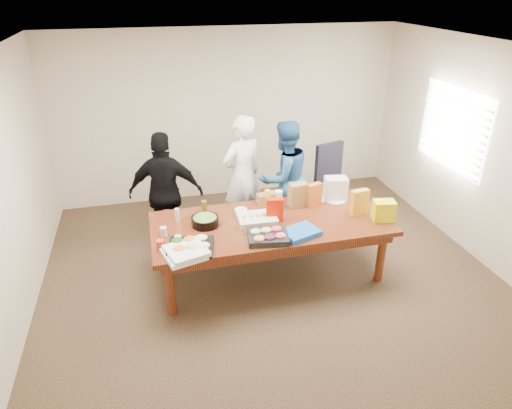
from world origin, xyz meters
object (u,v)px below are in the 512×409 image
object	(u,v)px
sheet_cake	(257,219)
office_chair	(333,187)
person_center	(242,176)
person_right	(284,178)
salad_bowl	(205,221)
conference_table	(270,248)

from	to	relation	value
sheet_cake	office_chair	bearing A→B (deg)	40.26
person_center	sheet_cake	size ratio (longest dim) A/B	3.87
person_center	sheet_cake	bearing A→B (deg)	62.66
person_right	salad_bowl	distance (m)	1.57
office_chair	person_center	xyz separation A→B (m)	(-1.36, 0.03, 0.31)
office_chair	sheet_cake	bearing A→B (deg)	-157.80
person_center	person_right	world-z (taller)	person_center
sheet_cake	salad_bowl	bearing A→B (deg)	175.51
conference_table	person_right	xyz separation A→B (m)	(0.49, 1.05, 0.45)
office_chair	person_right	xyz separation A→B (m)	(-0.79, -0.09, 0.27)
office_chair	sheet_cake	xyz separation A→B (m)	(-1.44, -1.11, 0.23)
office_chair	person_right	bearing A→B (deg)	171.14
sheet_cake	person_right	bearing A→B (deg)	60.24
conference_table	office_chair	size ratio (longest dim) A/B	2.52
office_chair	person_right	world-z (taller)	person_right
sheet_cake	salad_bowl	world-z (taller)	salad_bowl
person_right	sheet_cake	distance (m)	1.21
person_center	person_right	bearing A→B (deg)	143.97
person_right	salad_bowl	bearing A→B (deg)	18.08
office_chair	salad_bowl	bearing A→B (deg)	-168.61
office_chair	salad_bowl	world-z (taller)	office_chair
salad_bowl	person_right	bearing A→B (deg)	37.05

